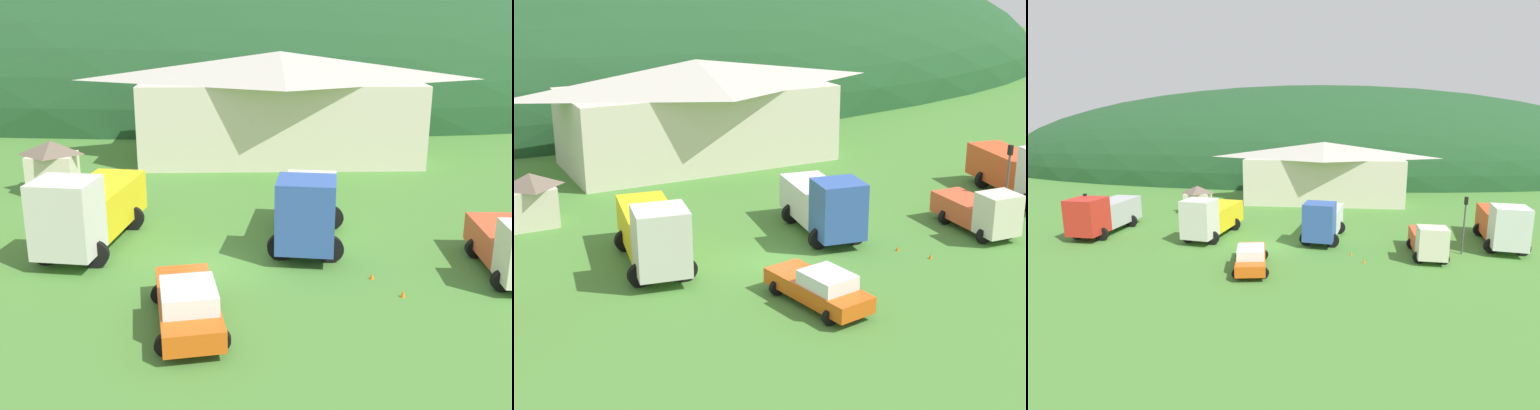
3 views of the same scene
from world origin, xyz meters
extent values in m
plane|color=#477F33|center=(0.00, 0.00, 0.00)|extent=(200.00, 200.00, 0.00)
ellipsoid|color=#1E4723|center=(0.00, 55.53, 0.00)|extent=(133.66, 60.00, 33.80)
cube|color=beige|center=(3.60, 19.23, 2.68)|extent=(18.32, 8.40, 5.36)
pyramid|color=#B7B2A3|center=(3.60, 19.23, 6.30)|extent=(19.79, 9.07, 1.88)
cube|color=beige|center=(-9.57, 10.75, 1.10)|extent=(2.48, 2.16, 2.20)
pyramid|color=#6B5B4C|center=(-9.57, 10.75, 2.59)|extent=(2.68, 2.33, 0.77)
cube|color=silver|center=(-5.90, 0.12, 2.06)|extent=(2.71, 2.57, 3.02)
cube|color=black|center=(-5.92, 0.01, 2.73)|extent=(1.55, 1.96, 0.97)
cube|color=yellow|center=(-5.30, 3.83, 1.48)|extent=(3.20, 5.60, 1.86)
cylinder|color=black|center=(-4.87, -0.04, 0.55)|extent=(1.10, 0.30, 1.10)
cylinder|color=black|center=(-6.93, 0.29, 0.55)|extent=(1.10, 0.30, 1.10)
cylinder|color=black|center=(-4.15, 4.44, 0.55)|extent=(1.10, 0.30, 1.10)
cylinder|color=black|center=(-6.20, 4.78, 0.55)|extent=(1.10, 0.30, 1.10)
cube|color=#3356AD|center=(3.56, 0.45, 2.00)|extent=(2.64, 2.52, 2.90)
cube|color=black|center=(3.54, 0.34, 2.64)|extent=(1.51, 1.92, 0.93)
cube|color=silver|center=(4.08, 3.79, 1.48)|extent=(3.00, 4.88, 1.86)
cylinder|color=black|center=(4.56, 0.29, 0.55)|extent=(1.10, 0.30, 1.10)
cylinder|color=black|center=(2.56, 0.61, 0.55)|extent=(1.10, 0.30, 1.10)
cylinder|color=black|center=(5.19, 4.31, 0.55)|extent=(1.10, 0.30, 1.10)
cylinder|color=black|center=(3.18, 4.63, 0.55)|extent=(1.10, 0.30, 1.10)
cube|color=beige|center=(11.28, -2.66, 1.48)|extent=(2.01, 1.78, 2.16)
cube|color=black|center=(11.28, -2.74, 1.96)|extent=(1.11, 1.40, 0.69)
cube|color=#DB512D|center=(11.44, 0.03, 0.98)|extent=(2.13, 3.80, 1.17)
cylinder|color=black|center=(12.09, -2.70, 0.40)|extent=(0.80, 0.30, 0.80)
cylinder|color=black|center=(10.47, -2.61, 0.40)|extent=(0.80, 0.30, 0.80)
cylinder|color=black|center=(12.28, 0.53, 0.40)|extent=(0.80, 0.30, 0.80)
cylinder|color=black|center=(10.66, 0.63, 0.40)|extent=(0.80, 0.30, 0.80)
cube|color=#E04C23|center=(18.00, 3.90, 1.55)|extent=(3.27, 5.78, 2.00)
cylinder|color=black|center=(19.15, 4.52, 0.55)|extent=(1.10, 0.30, 1.10)
cylinder|color=black|center=(17.13, 4.88, 0.55)|extent=(1.10, 0.30, 1.10)
cube|color=#D95614|center=(-0.79, -4.92, 0.69)|extent=(2.69, 5.42, 0.70)
cube|color=silver|center=(-0.69, -5.53, 1.35)|extent=(2.03, 2.33, 0.62)
cylinder|color=black|center=(0.30, -6.53, 0.34)|extent=(0.68, 0.24, 0.68)
cylinder|color=black|center=(-1.31, -6.79, 0.34)|extent=(0.68, 0.24, 0.68)
cylinder|color=black|center=(-0.28, -3.05, 0.34)|extent=(0.68, 0.24, 0.68)
cylinder|color=black|center=(-1.89, -3.31, 0.34)|extent=(0.68, 0.24, 0.68)
cylinder|color=#4C4C51|center=(14.05, -0.31, 1.87)|extent=(0.12, 0.12, 3.73)
cube|color=black|center=(14.05, -0.31, 4.01)|extent=(0.20, 0.24, 0.55)
sphere|color=yellow|center=(14.05, -0.18, 4.01)|extent=(0.14, 0.14, 0.14)
cone|color=orange|center=(6.74, -3.04, 0.00)|extent=(0.36, 0.36, 0.52)
cone|color=orange|center=(5.95, -1.44, 0.00)|extent=(0.36, 0.36, 0.47)
camera|label=1|loc=(0.99, -23.19, 9.83)|focal=43.61mm
camera|label=2|loc=(-16.22, -30.51, 14.31)|focal=54.04mm
camera|label=3|loc=(4.15, -29.73, 9.47)|focal=28.08mm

